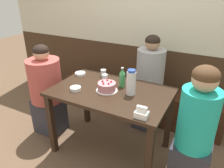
% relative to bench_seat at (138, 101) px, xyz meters
% --- Properties ---
extents(ground_plane, '(12.00, 12.00, 0.00)m').
position_rel_bench_seat_xyz_m(ground_plane, '(0.00, -0.83, -0.23)').
color(ground_plane, brown).
extents(back_wall, '(4.80, 0.04, 2.50)m').
position_rel_bench_seat_xyz_m(back_wall, '(0.00, 0.22, 1.02)').
color(back_wall, '#3D2819').
rests_on(back_wall, ground_plane).
extents(bench_seat, '(2.26, 0.38, 0.45)m').
position_rel_bench_seat_xyz_m(bench_seat, '(0.00, 0.00, 0.00)').
color(bench_seat, '#381E11').
rests_on(bench_seat, ground_plane).
extents(dining_table, '(1.22, 0.78, 0.76)m').
position_rel_bench_seat_xyz_m(dining_table, '(0.00, -0.83, 0.43)').
color(dining_table, black).
rests_on(dining_table, ground_plane).
extents(birthday_cake, '(0.22, 0.22, 0.11)m').
position_rel_bench_seat_xyz_m(birthday_cake, '(-0.04, -0.85, 0.58)').
color(birthday_cake, white).
rests_on(birthday_cake, dining_table).
extents(water_pitcher, '(0.09, 0.09, 0.26)m').
position_rel_bench_seat_xyz_m(water_pitcher, '(0.21, -0.81, 0.66)').
color(water_pitcher, white).
rests_on(water_pitcher, dining_table).
extents(soju_bottle, '(0.06, 0.06, 0.21)m').
position_rel_bench_seat_xyz_m(soju_bottle, '(0.06, -0.68, 0.64)').
color(soju_bottle, '#388E4C').
rests_on(soju_bottle, dining_table).
extents(napkin_holder, '(0.11, 0.08, 0.11)m').
position_rel_bench_seat_xyz_m(napkin_holder, '(0.46, -1.15, 0.57)').
color(napkin_holder, white).
rests_on(napkin_holder, dining_table).
extents(bowl_soup_white, '(0.13, 0.13, 0.03)m').
position_rel_bench_seat_xyz_m(bowl_soup_white, '(-0.52, -0.64, 0.55)').
color(bowl_soup_white, white).
rests_on(bowl_soup_white, dining_table).
extents(bowl_rice_small, '(0.11, 0.11, 0.04)m').
position_rel_bench_seat_xyz_m(bowl_rice_small, '(-0.33, -1.00, 0.55)').
color(bowl_rice_small, white).
rests_on(bowl_rice_small, dining_table).
extents(glass_water_tall, '(0.07, 0.07, 0.08)m').
position_rel_bench_seat_xyz_m(glass_water_tall, '(-0.26, -0.54, 0.58)').
color(glass_water_tall, silver).
rests_on(glass_water_tall, dining_table).
extents(glass_tumbler_short, '(0.06, 0.06, 0.10)m').
position_rel_bench_seat_xyz_m(glass_tumbler_short, '(-0.15, -0.70, 0.59)').
color(glass_tumbler_short, silver).
rests_on(glass_tumbler_short, dining_table).
extents(person_teal_shirt, '(0.34, 0.32, 1.21)m').
position_rel_bench_seat_xyz_m(person_teal_shirt, '(0.87, -0.90, 0.36)').
color(person_teal_shirt, '#33333D').
rests_on(person_teal_shirt, ground_plane).
extents(person_pale_blue_shirt, '(0.39, 0.39, 1.15)m').
position_rel_bench_seat_xyz_m(person_pale_blue_shirt, '(-0.87, -0.88, 0.34)').
color(person_pale_blue_shirt, '#33333D').
rests_on(person_pale_blue_shirt, ground_plane).
extents(person_grey_tee, '(0.34, 0.34, 1.23)m').
position_rel_bench_seat_xyz_m(person_grey_tee, '(0.20, -0.18, 0.36)').
color(person_grey_tee, '#33333D').
rests_on(person_grey_tee, ground_plane).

